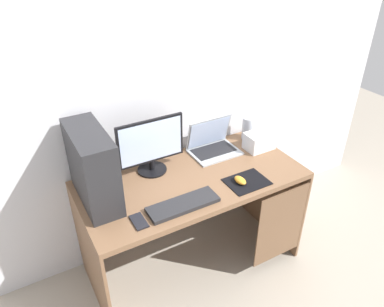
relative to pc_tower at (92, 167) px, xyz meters
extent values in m
plane|color=#9E9384|center=(0.59, -0.09, -0.98)|extent=(8.00, 8.00, 0.00)
cube|color=silver|center=(0.59, 0.30, 0.32)|extent=(4.00, 0.04, 2.60)
cube|color=brown|center=(0.59, -0.09, -0.24)|extent=(1.44, 0.70, 0.03)
cube|color=brown|center=(-0.12, -0.09, -0.62)|extent=(0.02, 0.70, 0.73)
cube|color=brown|center=(1.30, -0.09, -0.62)|extent=(0.02, 0.70, 0.73)
cube|color=brown|center=(1.09, -0.43, -0.58)|extent=(0.40, 0.01, 0.58)
cube|color=#232326|center=(0.00, 0.00, 0.00)|extent=(0.18, 0.47, 0.44)
cylinder|color=black|center=(0.40, 0.11, -0.22)|extent=(0.19, 0.19, 0.01)
cylinder|color=black|center=(0.40, 0.11, -0.18)|extent=(0.04, 0.04, 0.07)
cube|color=black|center=(0.40, 0.10, 0.00)|extent=(0.44, 0.02, 0.29)
cube|color=#B2C6EA|center=(0.40, 0.09, 0.00)|extent=(0.41, 0.00, 0.26)
cube|color=#9EA3A8|center=(0.88, 0.09, -0.22)|extent=(0.34, 0.24, 0.01)
cube|color=black|center=(0.88, 0.11, -0.21)|extent=(0.30, 0.16, 0.00)
cube|color=#9EA3A8|center=(0.88, 0.18, -0.10)|extent=(0.34, 0.07, 0.23)
cube|color=#ADC1E5|center=(0.88, 0.18, -0.10)|extent=(0.31, 0.06, 0.20)
cylinder|color=#B7BCC6|center=(1.21, 0.15, -0.14)|extent=(0.09, 0.09, 0.17)
cube|color=white|center=(1.19, -0.01, -0.16)|extent=(0.20, 0.14, 0.12)
cube|color=#232326|center=(0.40, -0.31, -0.21)|extent=(0.42, 0.14, 0.02)
cube|color=black|center=(0.86, -0.30, -0.22)|extent=(0.26, 0.20, 0.00)
ellipsoid|color=orange|center=(0.82, -0.29, -0.20)|extent=(0.06, 0.10, 0.03)
cube|color=black|center=(0.13, -0.31, -0.22)|extent=(0.07, 0.13, 0.01)
camera|label=1|loc=(-0.35, -1.75, 1.14)|focal=34.34mm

